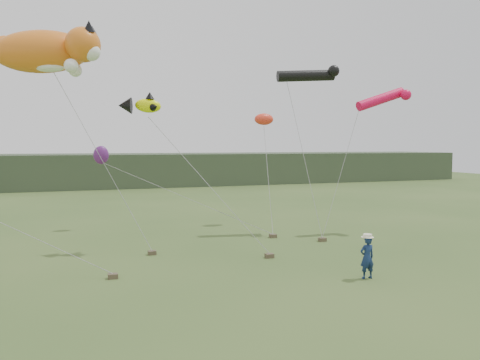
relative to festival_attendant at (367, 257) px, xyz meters
name	(u,v)px	position (x,y,z in m)	size (l,w,h in m)	color
ground	(297,275)	(-2.32, 1.33, -0.82)	(120.00, 120.00, 0.00)	#385123
headland	(118,170)	(-5.44, 46.02, 1.10)	(90.00, 13.00, 4.00)	#2D3D28
festival_attendant	(367,257)	(0.00, 0.00, 0.00)	(0.60, 0.39, 1.65)	navy
sandbag_anchors	(234,250)	(-3.43, 5.90, -0.73)	(11.47, 5.60, 0.19)	brown
cat_kite	(51,51)	(-11.49, 9.62, 8.87)	(5.97, 3.19, 2.61)	orange
fish_kite	(140,105)	(-7.51, 8.12, 6.25)	(2.19, 1.44, 1.08)	#F0FF05
tube_kites	(343,85)	(4.51, 9.29, 7.87)	(7.60, 3.02, 2.76)	black
misc_kites	(193,135)	(-3.45, 14.09, 4.96)	(11.38, 1.85, 3.24)	#F73A24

